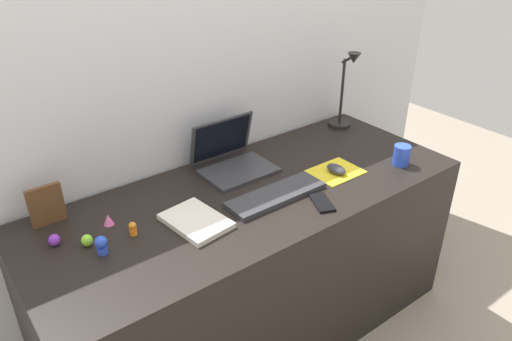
% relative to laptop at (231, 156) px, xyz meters
% --- Properties ---
extents(ground_plane, '(6.00, 6.00, 0.00)m').
position_rel_laptop_xyz_m(ground_plane, '(-0.05, -0.22, -0.79)').
color(ground_plane, gray).
extents(back_wall, '(2.98, 0.05, 1.54)m').
position_rel_laptop_xyz_m(back_wall, '(-0.05, 0.18, -0.02)').
color(back_wall, silver).
rests_on(back_wall, ground_plane).
extents(desk, '(1.78, 0.71, 0.74)m').
position_rel_laptop_xyz_m(desk, '(-0.05, -0.22, -0.42)').
color(desk, black).
rests_on(desk, ground_plane).
extents(laptop, '(0.30, 0.26, 0.21)m').
position_rel_laptop_xyz_m(laptop, '(0.00, 0.00, 0.00)').
color(laptop, '#333338').
rests_on(laptop, desk).
extents(keyboard, '(0.41, 0.13, 0.02)m').
position_rel_laptop_xyz_m(keyboard, '(0.00, -0.31, -0.04)').
color(keyboard, '#333338').
rests_on(keyboard, desk).
extents(mousepad, '(0.21, 0.17, 0.00)m').
position_rel_laptop_xyz_m(mousepad, '(0.33, -0.30, -0.05)').
color(mousepad, yellow).
rests_on(mousepad, desk).
extents(mouse, '(0.06, 0.10, 0.03)m').
position_rel_laptop_xyz_m(mouse, '(0.32, -0.31, -0.03)').
color(mouse, '#333338').
rests_on(mouse, mousepad).
extents(cell_phone, '(0.11, 0.14, 0.01)m').
position_rel_laptop_xyz_m(cell_phone, '(0.11, -0.45, -0.05)').
color(cell_phone, black).
rests_on(cell_phone, desk).
extents(desk_lamp, '(0.11, 0.14, 0.39)m').
position_rel_laptop_xyz_m(desk_lamp, '(0.70, 0.01, 0.13)').
color(desk_lamp, black).
rests_on(desk_lamp, desk).
extents(notebook_pad, '(0.20, 0.26, 0.02)m').
position_rel_laptop_xyz_m(notebook_pad, '(-0.34, -0.27, -0.04)').
color(notebook_pad, silver).
rests_on(notebook_pad, desk).
extents(picture_frame, '(0.12, 0.02, 0.15)m').
position_rel_laptop_xyz_m(picture_frame, '(-0.75, 0.05, 0.02)').
color(picture_frame, brown).
rests_on(picture_frame, desk).
extents(coffee_mug, '(0.07, 0.07, 0.09)m').
position_rel_laptop_xyz_m(coffee_mug, '(0.60, -0.42, -0.01)').
color(coffee_mug, blue).
rests_on(coffee_mug, desk).
extents(toy_figurine_pink, '(0.04, 0.04, 0.04)m').
position_rel_laptop_xyz_m(toy_figurine_pink, '(-0.59, -0.09, -0.03)').
color(toy_figurine_pink, pink).
rests_on(toy_figurine_pink, desk).
extents(toy_figurine_orange, '(0.03, 0.03, 0.05)m').
position_rel_laptop_xyz_m(toy_figurine_orange, '(-0.55, -0.20, -0.03)').
color(toy_figurine_orange, orange).
rests_on(toy_figurine_orange, desk).
extents(toy_figurine_lime, '(0.04, 0.04, 0.04)m').
position_rel_laptop_xyz_m(toy_figurine_lime, '(-0.69, -0.16, -0.03)').
color(toy_figurine_lime, '#8CDB33').
rests_on(toy_figurine_lime, desk).
extents(toy_figurine_purple, '(0.04, 0.04, 0.04)m').
position_rel_laptop_xyz_m(toy_figurine_purple, '(-0.78, -0.10, -0.03)').
color(toy_figurine_purple, purple).
rests_on(toy_figurine_purple, desk).
extents(toy_figurine_blue, '(0.04, 0.04, 0.07)m').
position_rel_laptop_xyz_m(toy_figurine_blue, '(-0.67, -0.23, -0.02)').
color(toy_figurine_blue, blue).
rests_on(toy_figurine_blue, desk).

